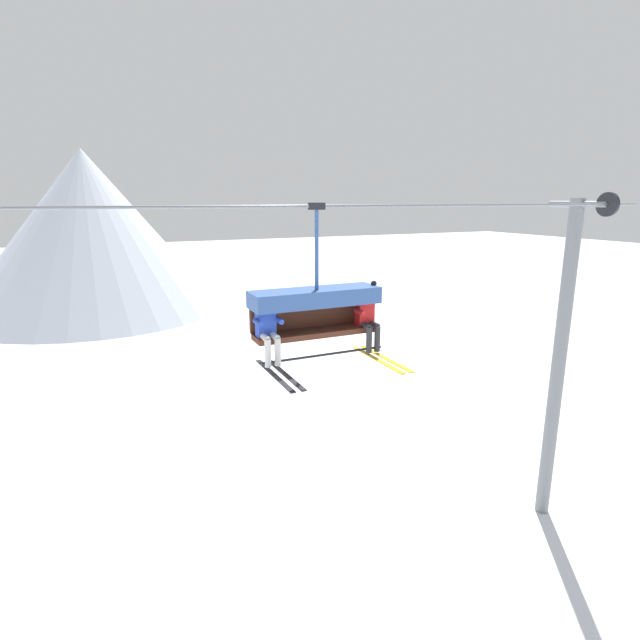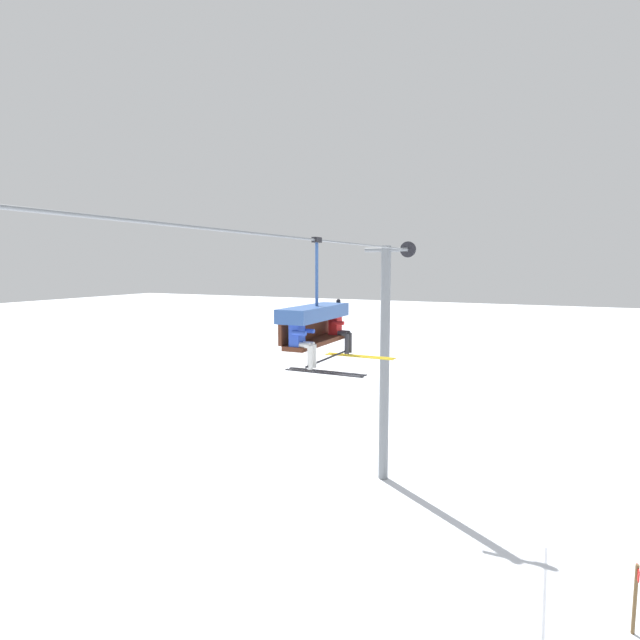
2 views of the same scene
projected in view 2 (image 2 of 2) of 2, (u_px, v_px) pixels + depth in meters
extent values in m
plane|color=silver|center=(257.00, 633.00, 10.90)|extent=(200.00, 200.00, 0.00)
cylinder|color=slate|center=(385.00, 365.00, 18.36)|extent=(0.36, 0.36, 8.71)
cylinder|color=slate|center=(386.00, 250.00, 17.90)|extent=(0.16, 1.60, 0.16)
cylinder|color=black|center=(408.00, 249.00, 17.56)|extent=(0.08, 0.56, 0.56)
cylinder|color=slate|center=(291.00, 237.00, 9.83)|extent=(19.21, 0.05, 0.05)
cube|color=#512819|center=(317.00, 342.00, 11.13)|extent=(2.34, 0.48, 0.10)
cube|color=#512819|center=(306.00, 329.00, 11.22)|extent=(2.34, 0.08, 0.45)
cube|color=#335699|center=(314.00, 313.00, 11.08)|extent=(2.39, 0.68, 0.30)
cylinder|color=black|center=(330.00, 357.00, 11.03)|extent=(2.34, 0.04, 0.04)
cylinder|color=#335699|center=(317.00, 274.00, 10.96)|extent=(0.07, 0.07, 1.40)
cube|color=black|center=(317.00, 240.00, 10.88)|extent=(0.28, 0.12, 0.12)
cube|color=#2847B7|center=(297.00, 333.00, 10.20)|extent=(0.32, 0.22, 0.52)
sphere|color=black|center=(297.00, 316.00, 10.16)|extent=(0.22, 0.22, 0.22)
ellipsoid|color=black|center=(301.00, 316.00, 10.12)|extent=(0.17, 0.04, 0.08)
cylinder|color=silver|center=(302.00, 345.00, 10.08)|extent=(0.11, 0.34, 0.11)
cylinder|color=silver|center=(306.00, 344.00, 10.23)|extent=(0.11, 0.34, 0.11)
cylinder|color=silver|center=(310.00, 358.00, 10.03)|extent=(0.11, 0.11, 0.48)
cylinder|color=silver|center=(314.00, 356.00, 10.19)|extent=(0.11, 0.11, 0.48)
cube|color=#232328|center=(323.00, 373.00, 9.94)|extent=(0.09, 1.70, 0.02)
cube|color=#232328|center=(327.00, 371.00, 10.09)|extent=(0.09, 1.70, 0.02)
cylinder|color=#2847B7|center=(299.00, 333.00, 9.97)|extent=(0.09, 0.30, 0.09)
cylinder|color=#2847B7|center=(308.00, 331.00, 10.30)|extent=(0.09, 0.30, 0.09)
cube|color=red|center=(335.00, 323.00, 11.96)|extent=(0.32, 0.22, 0.52)
sphere|color=silver|center=(335.00, 308.00, 11.92)|extent=(0.22, 0.22, 0.22)
ellipsoid|color=black|center=(339.00, 309.00, 11.88)|extent=(0.17, 0.04, 0.08)
cylinder|color=#2D2D33|center=(340.00, 333.00, 11.84)|extent=(0.11, 0.34, 0.11)
cylinder|color=#2D2D33|center=(343.00, 332.00, 12.00)|extent=(0.11, 0.34, 0.11)
cylinder|color=#2D2D33|center=(347.00, 344.00, 11.79)|extent=(0.11, 0.11, 0.48)
cylinder|color=#2D2D33|center=(350.00, 343.00, 11.95)|extent=(0.11, 0.11, 0.48)
cube|color=gold|center=(358.00, 357.00, 11.70)|extent=(0.09, 1.70, 0.02)
cube|color=gold|center=(361.00, 356.00, 11.85)|extent=(0.09, 1.70, 0.02)
cylinder|color=red|center=(338.00, 323.00, 11.73)|extent=(0.09, 0.30, 0.09)
cylinder|color=red|center=(338.00, 308.00, 12.09)|extent=(0.09, 0.09, 0.30)
sphere|color=black|center=(338.00, 301.00, 12.08)|extent=(0.11, 0.11, 0.11)
cylinder|color=brown|center=(635.00, 599.00, 10.80)|extent=(0.08, 0.08, 1.60)
cube|color=red|center=(638.00, 573.00, 10.73)|extent=(0.36, 0.02, 0.24)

